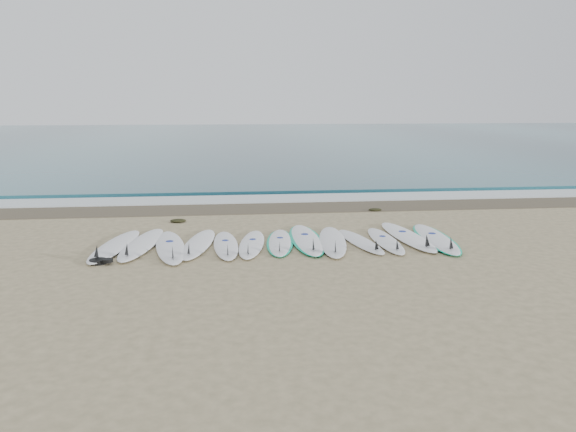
{
  "coord_description": "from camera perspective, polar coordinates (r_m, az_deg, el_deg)",
  "views": [
    {
      "loc": [
        -1.09,
        -11.69,
        3.04
      ],
      "look_at": [
        0.29,
        0.99,
        0.4
      ],
      "focal_mm": 35.0,
      "sensor_mm": 36.0,
      "label": 1
    }
  ],
  "objects": [
    {
      "name": "surfboard_7",
      "position": [
        12.28,
        1.9,
        -2.39
      ],
      "size": [
        0.7,
        2.86,
        0.36
      ],
      "rotation": [
        0.0,
        0.0,
        -0.01
      ],
      "color": "white",
      "rests_on": "ground"
    },
    {
      "name": "ocean",
      "position": [
        44.31,
        -4.83,
        7.75
      ],
      "size": [
        120.0,
        55.0,
        0.03
      ],
      "primitive_type": "cube",
      "color": "#205563",
      "rests_on": "ground"
    },
    {
      "name": "surfboard_1",
      "position": [
        12.23,
        -14.71,
        -2.79
      ],
      "size": [
        0.95,
        2.88,
        0.36
      ],
      "rotation": [
        0.0,
        0.0,
        -0.13
      ],
      "color": "white",
      "rests_on": "ground"
    },
    {
      "name": "wet_sand_band",
      "position": [
        16.12,
        -2.23,
        0.84
      ],
      "size": [
        120.0,
        1.8,
        0.01
      ],
      "primitive_type": "cube",
      "color": "brown",
      "rests_on": "ground"
    },
    {
      "name": "seaweed_near",
      "position": [
        14.51,
        -11.11,
        -0.47
      ],
      "size": [
        0.41,
        0.32,
        0.08
      ],
      "primitive_type": "ellipsoid",
      "color": "black",
      "rests_on": "ground"
    },
    {
      "name": "ground",
      "position": [
        12.13,
        -0.87,
        -2.82
      ],
      "size": [
        120.0,
        120.0,
        0.0
      ],
      "primitive_type": "plane",
      "color": "tan"
    },
    {
      "name": "surfboard_6",
      "position": [
        12.07,
        -0.83,
        -2.68
      ],
      "size": [
        0.81,
        2.42,
        0.3
      ],
      "rotation": [
        0.0,
        0.0,
        -0.1
      ],
      "color": "white",
      "rests_on": "ground"
    },
    {
      "name": "surfboard_3",
      "position": [
        12.03,
        -9.15,
        -2.82
      ],
      "size": [
        0.92,
        2.67,
        0.33
      ],
      "rotation": [
        0.0,
        0.0,
        -0.15
      ],
      "color": "white",
      "rests_on": "ground"
    },
    {
      "name": "surfboard_11",
      "position": [
        12.77,
        12.14,
        -2.06
      ],
      "size": [
        0.8,
        2.93,
        0.37
      ],
      "rotation": [
        0.0,
        0.0,
        0.07
      ],
      "color": "white",
      "rests_on": "ground"
    },
    {
      "name": "surfboard_12",
      "position": [
        12.77,
        14.82,
        -2.23
      ],
      "size": [
        0.9,
        2.91,
        0.36
      ],
      "rotation": [
        0.0,
        0.0,
        -0.07
      ],
      "color": "white",
      "rests_on": "ground"
    },
    {
      "name": "surfboard_9",
      "position": [
        12.2,
        7.45,
        -2.59
      ],
      "size": [
        0.84,
        2.34,
        0.29
      ],
      "rotation": [
        0.0,
        0.0,
        0.16
      ],
      "color": "white",
      "rests_on": "ground"
    },
    {
      "name": "wave_crest",
      "position": [
        18.96,
        -2.84,
        2.61
      ],
      "size": [
        120.0,
        1.0,
        0.1
      ],
      "primitive_type": "cube",
      "color": "#205563",
      "rests_on": "ground"
    },
    {
      "name": "surfboard_4",
      "position": [
        11.86,
        -6.32,
        -2.97
      ],
      "size": [
        0.61,
        2.47,
        0.31
      ],
      "rotation": [
        0.0,
        0.0,
        0.04
      ],
      "color": "white",
      "rests_on": "ground"
    },
    {
      "name": "surfboard_0",
      "position": [
        12.24,
        -17.27,
        -2.94
      ],
      "size": [
        0.98,
        2.85,
        0.36
      ],
      "rotation": [
        0.0,
        0.0,
        -0.15
      ],
      "color": "white",
      "rests_on": "ground"
    },
    {
      "name": "foam_band",
      "position": [
        17.49,
        -2.55,
        1.74
      ],
      "size": [
        120.0,
        1.4,
        0.04
      ],
      "primitive_type": "cube",
      "color": "silver",
      "rests_on": "ground"
    },
    {
      "name": "surfboard_2",
      "position": [
        11.88,
        -11.86,
        -3.09
      ],
      "size": [
        0.98,
        2.87,
        0.36
      ],
      "rotation": [
        0.0,
        0.0,
        0.14
      ],
      "color": "white",
      "rests_on": "ground"
    },
    {
      "name": "surfboard_10",
      "position": [
        12.34,
        9.93,
        -2.49
      ],
      "size": [
        0.52,
        2.41,
        0.31
      ],
      "rotation": [
        0.0,
        0.0,
        -0.01
      ],
      "color": "white",
      "rests_on": "ground"
    },
    {
      "name": "seaweed_far",
      "position": [
        15.87,
        8.84,
        0.64
      ],
      "size": [
        0.37,
        0.29,
        0.07
      ],
      "primitive_type": "ellipsoid",
      "color": "black",
      "rests_on": "ground"
    },
    {
      "name": "leash_coil",
      "position": [
        11.23,
        -18.55,
        -4.38
      ],
      "size": [
        0.46,
        0.36,
        0.11
      ],
      "color": "black",
      "rests_on": "ground"
    },
    {
      "name": "surfboard_5",
      "position": [
        11.9,
        -3.72,
        -2.86
      ],
      "size": [
        0.81,
        2.48,
        0.31
      ],
      "rotation": [
        0.0,
        0.0,
        -0.13
      ],
      "color": "white",
      "rests_on": "ground"
    },
    {
      "name": "surfboard_8",
      "position": [
        12.1,
        4.56,
        -2.6
      ],
      "size": [
        0.93,
        2.81,
        0.35
      ],
      "rotation": [
        0.0,
        0.0,
        -0.13
      ],
      "color": "white",
      "rests_on": "ground"
    }
  ]
}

